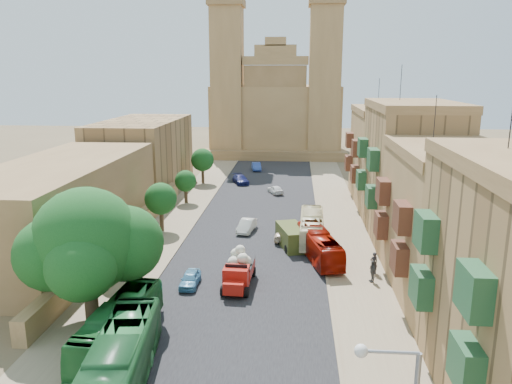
% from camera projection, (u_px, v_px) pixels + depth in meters
% --- Properties ---
extents(ground, '(260.00, 260.00, 0.00)m').
position_uv_depth(ground, '(221.00, 358.00, 29.69)').
color(ground, brown).
extents(road_surface, '(14.00, 140.00, 0.01)m').
position_uv_depth(road_surface, '(259.00, 217.00, 58.78)').
color(road_surface, black).
rests_on(road_surface, ground).
extents(sidewalk_east, '(5.00, 140.00, 0.01)m').
position_uv_depth(sidewalk_east, '(340.00, 219.00, 58.03)').
color(sidewalk_east, '#827055').
rests_on(sidewalk_east, ground).
extents(sidewalk_west, '(5.00, 140.00, 0.01)m').
position_uv_depth(sidewalk_west, '(180.00, 215.00, 59.52)').
color(sidewalk_west, '#827055').
rests_on(sidewalk_west, ground).
extents(kerb_east, '(0.25, 140.00, 0.12)m').
position_uv_depth(kerb_east, '(318.00, 218.00, 58.22)').
color(kerb_east, '#827055').
rests_on(kerb_east, ground).
extents(kerb_west, '(0.25, 140.00, 0.12)m').
position_uv_depth(kerb_west, '(200.00, 215.00, 59.32)').
color(kerb_west, '#827055').
rests_on(kerb_west, ground).
extents(townhouse_b, '(9.00, 14.00, 14.90)m').
position_uv_depth(townhouse_b, '(449.00, 220.00, 37.80)').
color(townhouse_b, olive).
rests_on(townhouse_b, ground).
extents(townhouse_c, '(9.00, 14.00, 17.40)m').
position_uv_depth(townhouse_c, '(410.00, 170.00, 51.08)').
color(townhouse_c, olive).
rests_on(townhouse_c, ground).
extents(townhouse_d, '(9.00, 14.00, 15.90)m').
position_uv_depth(townhouse_d, '(386.00, 155.00, 64.83)').
color(townhouse_d, olive).
rests_on(townhouse_d, ground).
extents(west_wall, '(1.00, 40.00, 1.80)m').
position_uv_depth(west_wall, '(127.00, 234.00, 49.86)').
color(west_wall, olive).
rests_on(west_wall, ground).
extents(west_building_low, '(10.00, 28.00, 8.40)m').
position_uv_depth(west_building_low, '(62.00, 206.00, 47.58)').
color(west_building_low, brown).
rests_on(west_building_low, ground).
extents(west_building_mid, '(10.00, 22.00, 10.00)m').
position_uv_depth(west_building_mid, '(143.00, 154.00, 72.61)').
color(west_building_mid, olive).
rests_on(west_building_mid, ground).
extents(church, '(28.00, 22.50, 36.30)m').
position_uv_depth(church, '(276.00, 108.00, 103.71)').
color(church, olive).
rests_on(church, ground).
extents(ficus_tree, '(9.32, 8.57, 9.32)m').
position_uv_depth(ficus_tree, '(88.00, 244.00, 33.04)').
color(ficus_tree, '#3A2C1D').
rests_on(ficus_tree, ground).
extents(street_tree_a, '(3.57, 3.57, 5.48)m').
position_uv_depth(street_tree_a, '(122.00, 233.00, 41.26)').
color(street_tree_a, '#3A2C1D').
rests_on(street_tree_a, ground).
extents(street_tree_b, '(3.43, 3.43, 5.27)m').
position_uv_depth(street_tree_b, '(161.00, 199.00, 52.93)').
color(street_tree_b, '#3A2C1D').
rests_on(street_tree_b, ground).
extents(street_tree_c, '(2.80, 2.80, 4.31)m').
position_uv_depth(street_tree_c, '(186.00, 181.00, 64.71)').
color(street_tree_c, '#3A2C1D').
rests_on(street_tree_c, ground).
extents(street_tree_d, '(3.51, 3.51, 5.40)m').
position_uv_depth(street_tree_d, '(202.00, 160.00, 76.18)').
color(street_tree_d, '#3A2C1D').
rests_on(street_tree_d, ground).
extents(red_truck, '(2.35, 5.45, 3.13)m').
position_uv_depth(red_truck, '(239.00, 270.00, 39.48)').
color(red_truck, '#AC160D').
rests_on(red_truck, ground).
extents(olive_pickup, '(3.44, 5.31, 2.02)m').
position_uv_depth(olive_pickup, '(292.00, 237.00, 48.54)').
color(olive_pickup, '#424D1C').
rests_on(olive_pickup, ground).
extents(bus_green_south, '(3.86, 11.50, 3.14)m').
position_uv_depth(bus_green_south, '(119.00, 364.00, 26.34)').
color(bus_green_south, '#236733').
rests_on(bus_green_south, ground).
extents(bus_green_north, '(2.99, 9.99, 2.75)m').
position_uv_depth(bus_green_north, '(119.00, 324.00, 30.85)').
color(bus_green_north, '#1A6528').
rests_on(bus_green_north, ground).
extents(bus_red_east, '(4.16, 9.38, 2.54)m').
position_uv_depth(bus_red_east, '(319.00, 246.00, 45.28)').
color(bus_red_east, '#8C1004').
rests_on(bus_red_east, ground).
extents(bus_cream_east, '(2.59, 9.85, 2.73)m').
position_uv_depth(bus_cream_east, '(312.00, 227.00, 50.30)').
color(bus_cream_east, '#FBEDB8').
rests_on(bus_cream_east, ground).
extents(car_blue_a, '(1.37, 3.39, 1.15)m').
position_uv_depth(car_blue_a, '(190.00, 279.00, 39.68)').
color(car_blue_a, '#4A90B8').
rests_on(car_blue_a, ground).
extents(car_white_a, '(1.98, 4.10, 1.30)m').
position_uv_depth(car_white_a, '(247.00, 226.00, 53.31)').
color(car_white_a, silver).
rests_on(car_white_a, ground).
extents(car_cream, '(3.28, 5.49, 1.43)m').
position_uv_depth(car_cream, '(290.00, 232.00, 50.90)').
color(car_cream, beige).
rests_on(car_cream, ground).
extents(car_dkblue, '(3.32, 4.86, 1.31)m').
position_uv_depth(car_dkblue, '(241.00, 179.00, 76.53)').
color(car_dkblue, '#131954').
rests_on(car_dkblue, ground).
extents(car_white_b, '(2.67, 3.73, 1.18)m').
position_uv_depth(car_white_b, '(275.00, 190.00, 70.15)').
color(car_white_b, silver).
rests_on(car_white_b, ground).
extents(car_blue_b, '(2.10, 4.29, 1.35)m').
position_uv_depth(car_blue_b, '(256.00, 167.00, 86.98)').
color(car_blue_b, '#2D489F').
rests_on(car_blue_b, ground).
extents(pedestrian_a, '(0.80, 0.66, 1.89)m').
position_uv_depth(pedestrian_a, '(374.00, 263.00, 42.03)').
color(pedestrian_a, '#272428').
rests_on(pedestrian_a, ground).
extents(pedestrian_c, '(0.68, 1.15, 1.83)m').
position_uv_depth(pedestrian_c, '(372.00, 271.00, 40.34)').
color(pedestrian_c, '#3E3E3F').
rests_on(pedestrian_c, ground).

